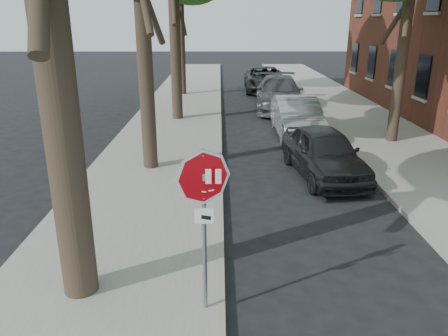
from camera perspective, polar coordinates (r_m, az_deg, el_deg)
The scene contains 10 objects.
ground at distance 7.33m, azimuth 3.37°, elevation -18.38°, with size 120.00×120.00×0.00m, color black.
sidewalk_left at distance 18.46m, azimuth -6.92°, elevation 5.01°, with size 4.00×55.00×0.12m, color gray.
sidewalk_right at distance 19.46m, azimuth 18.92°, elevation 4.84°, with size 4.00×55.00×0.12m, color gray.
curb_left at distance 18.35m, azimuth -0.52°, elevation 5.08°, with size 0.12×55.00×0.13m, color #9E9384.
curb_right at distance 18.87m, azimuth 13.02°, elevation 4.98°, with size 0.12×55.00×0.13m, color #9E9384.
stop_sign at distance 6.31m, azimuth -2.65°, elevation -4.34°, with size 0.76×0.34×2.61m.
car_a at distance 13.16m, azimuth 12.93°, elevation 1.99°, with size 1.70×4.24×1.44m, color black.
car_b at distance 17.63m, azimuth 9.51°, elevation 6.57°, with size 1.61×4.61×1.52m, color #A0A3A8.
car_c at distance 22.92m, azimuth 7.21°, elevation 9.66°, with size 2.32×5.71×1.66m, color #48484D.
car_d at distance 28.74m, azimuth 5.43°, elevation 11.45°, with size 2.56×5.55×1.54m, color black.
Camera 1 is at (-0.47, -5.82, 4.43)m, focal length 35.00 mm.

